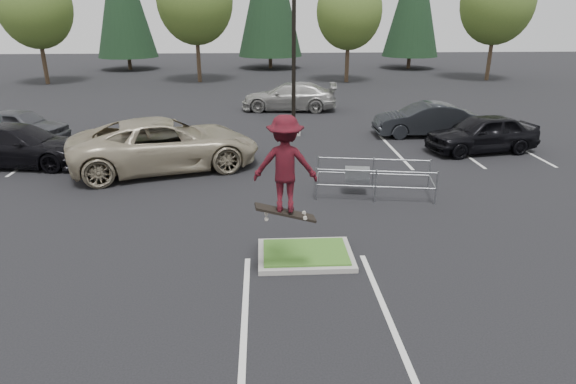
{
  "coord_description": "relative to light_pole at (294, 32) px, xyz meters",
  "views": [
    {
      "loc": [
        -0.95,
        -9.97,
        5.4
      ],
      "look_at": [
        -0.33,
        1.5,
        1.08
      ],
      "focal_mm": 30.0,
      "sensor_mm": 36.0,
      "label": 1
    }
  ],
  "objects": [
    {
      "name": "ground",
      "position": [
        -0.5,
        -12.0,
        -4.56
      ],
      "size": [
        120.0,
        120.0,
        0.0
      ],
      "primitive_type": "plane",
      "color": "black",
      "rests_on": "ground"
    },
    {
      "name": "grass_median",
      "position": [
        -0.5,
        -12.0,
        -4.48
      ],
      "size": [
        2.2,
        1.6,
        0.16
      ],
      "color": "#A3A198",
      "rests_on": "ground"
    },
    {
      "name": "stall_lines",
      "position": [
        -1.85,
        -5.98,
        -4.56
      ],
      "size": [
        22.62,
        17.6,
        0.01
      ],
      "color": "silver",
      "rests_on": "ground"
    },
    {
      "name": "light_pole",
      "position": [
        0.0,
        0.0,
        0.0
      ],
      "size": [
        0.7,
        0.6,
        10.12
      ],
      "color": "#A3A198",
      "rests_on": "ground"
    },
    {
      "name": "decid_a",
      "position": [
        -18.51,
        18.03,
        1.02
      ],
      "size": [
        5.44,
        5.44,
        8.91
      ],
      "color": "#38281C",
      "rests_on": "ground"
    },
    {
      "name": "decid_b",
      "position": [
        -6.51,
        18.53,
        1.48
      ],
      "size": [
        5.89,
        5.89,
        9.64
      ],
      "color": "#38281C",
      "rests_on": "ground"
    },
    {
      "name": "decid_c",
      "position": [
        5.49,
        17.83,
        0.69
      ],
      "size": [
        5.12,
        5.12,
        8.38
      ],
      "color": "#38281C",
      "rests_on": "ground"
    },
    {
      "name": "decid_d",
      "position": [
        17.49,
        18.33,
        1.35
      ],
      "size": [
        5.76,
        5.76,
        9.43
      ],
      "color": "#38281C",
      "rests_on": "ground"
    },
    {
      "name": "cart_corral",
      "position": [
        1.6,
        -7.94,
        -3.92
      ],
      "size": [
        3.76,
        1.84,
        1.02
      ],
      "rotation": [
        0.0,
        0.0,
        -0.16
      ],
      "color": "gray",
      "rests_on": "ground"
    },
    {
      "name": "skateboarder",
      "position": [
        -1.01,
        -13.0,
        -1.97
      ],
      "size": [
        1.32,
        0.83,
        2.2
      ],
      "rotation": [
        0.0,
        0.0,
        3.05
      ],
      "color": "black",
      "rests_on": "ground"
    },
    {
      "name": "car_l_tan",
      "position": [
        -5.0,
        -5.0,
        -3.63
      ],
      "size": [
        7.25,
        4.84,
        1.85
      ],
      "primitive_type": "imported",
      "rotation": [
        0.0,
        0.0,
        1.86
      ],
      "color": "gray",
      "rests_on": "ground"
    },
    {
      "name": "car_l_black",
      "position": [
        -10.5,
        -4.19,
        -3.8
      ],
      "size": [
        5.44,
        2.74,
        1.51
      ],
      "primitive_type": "imported",
      "rotation": [
        0.0,
        0.0,
        1.45
      ],
      "color": "black",
      "rests_on": "ground"
    },
    {
      "name": "car_l_grey",
      "position": [
        -12.12,
        -0.5,
        -3.85
      ],
      "size": [
        4.42,
        2.62,
        1.41
      ],
      "primitive_type": "imported",
      "rotation": [
        0.0,
        0.0,
        1.33
      ],
      "color": "#414348",
      "rests_on": "ground"
    },
    {
      "name": "car_r_charc",
      "position": [
        6.0,
        -0.5,
        -3.81
      ],
      "size": [
        4.55,
        1.59,
        1.5
      ],
      "primitive_type": "imported",
      "rotation": [
        0.0,
        0.0,
        4.71
      ],
      "color": "black",
      "rests_on": "ground"
    },
    {
      "name": "car_r_black",
      "position": [
        7.5,
        -3.34,
        -3.79
      ],
      "size": [
        4.78,
        2.6,
        1.54
      ],
      "primitive_type": "imported",
      "rotation": [
        0.0,
        0.0,
        4.89
      ],
      "color": "black",
      "rests_on": "ground"
    },
    {
      "name": "car_far_silver",
      "position": [
        0.16,
        6.0,
        -3.77
      ],
      "size": [
        5.66,
        2.76,
        1.58
      ],
      "primitive_type": "imported",
      "rotation": [
        0.0,
        0.0,
        4.61
      ],
      "color": "#9D9C98",
      "rests_on": "ground"
    }
  ]
}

